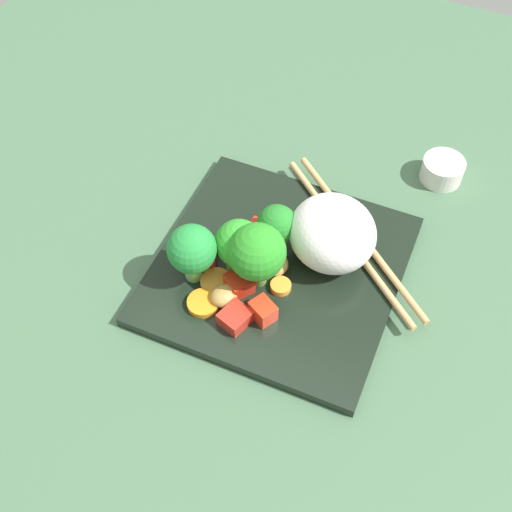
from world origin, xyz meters
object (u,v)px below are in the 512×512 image
square_plate (278,270)px  rice_mound (332,233)px  broccoli_floret_0 (257,253)px  chopstick_pair (353,236)px  carrot_slice_2 (216,282)px  sauce_cup (442,170)px

square_plate → rice_mound: size_ratio=2.72×
broccoli_floret_0 → chopstick_pair: broccoli_floret_0 is taller
carrot_slice_2 → rice_mound: bearing=-139.4°
broccoli_floret_0 → chopstick_pair: 12.20cm
square_plate → chopstick_pair: bearing=-131.6°
broccoli_floret_0 → sauce_cup: bearing=-120.1°
carrot_slice_2 → chopstick_pair: 15.05cm
square_plate → broccoli_floret_0: broccoli_floret_0 is taller
chopstick_pair → rice_mound: bearing=104.2°
sauce_cup → chopstick_pair: bearing=65.6°
square_plate → rice_mound: (-4.20, -3.28, 4.24)cm
rice_mound → chopstick_pair: rice_mound is taller
rice_mound → carrot_slice_2: 12.29cm
rice_mound → chopstick_pair: (-1.49, -3.13, -3.28)cm
square_plate → broccoli_floret_0: size_ratio=3.05×
chopstick_pair → sauce_cup: sauce_cup is taller
carrot_slice_2 → sauce_cup: size_ratio=0.68×
carrot_slice_2 → chopstick_pair: (-10.46, -10.82, 0.08)cm
rice_mound → carrot_slice_2: rice_mound is taller
broccoli_floret_0 → chopstick_pair: bearing=-127.4°
broccoli_floret_0 → sauce_cup: 26.21cm
rice_mound → broccoli_floret_0: (5.41, 5.91, 1.13)cm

